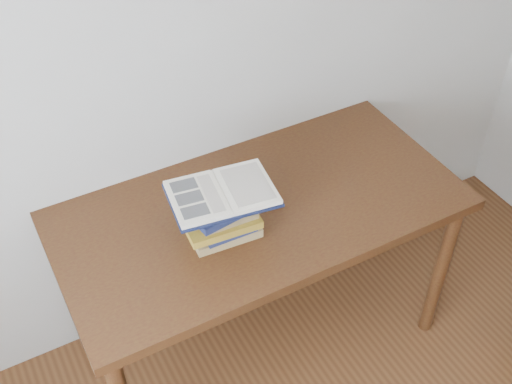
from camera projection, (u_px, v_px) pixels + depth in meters
desk at (259, 224)px, 2.42m from camera, size 1.51×0.75×0.81m
book_stack at (222, 215)px, 2.19m from camera, size 0.28×0.20×0.18m
open_book at (222, 193)px, 2.12m from camera, size 0.38×0.29×0.03m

